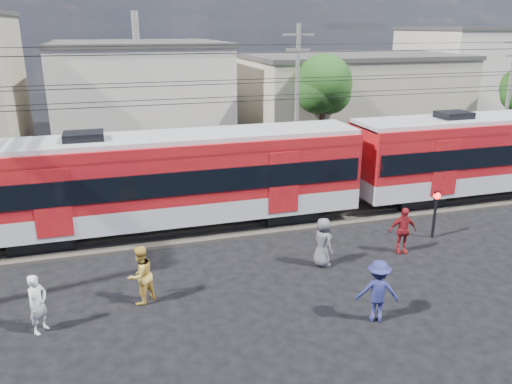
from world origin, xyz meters
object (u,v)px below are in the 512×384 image
commuter_train (175,177)px  pedestrian_a (38,304)px  pedestrian_c (378,291)px  crossing_signal (436,206)px

commuter_train → pedestrian_a: size_ratio=28.34×
commuter_train → pedestrian_c: (4.67, -8.60, -1.44)m
pedestrian_c → pedestrian_a: bearing=7.2°
pedestrian_a → pedestrian_c: bearing=-64.9°
pedestrian_a → pedestrian_c: (9.51, -2.25, 0.08)m
commuter_train → crossing_signal: commuter_train is taller
pedestrian_a → pedestrian_c: 9.77m
commuter_train → pedestrian_c: 9.89m
pedestrian_c → commuter_train: bearing=-41.0°
commuter_train → pedestrian_a: (-4.84, -6.36, -1.51)m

